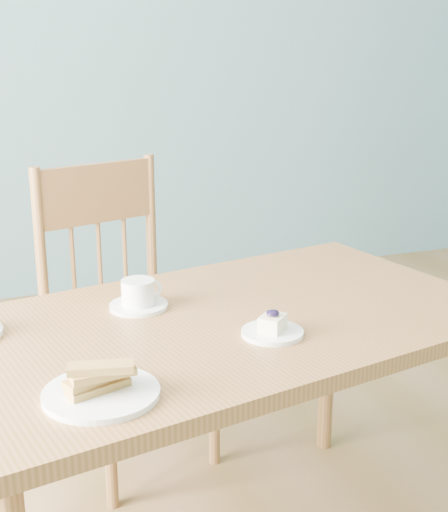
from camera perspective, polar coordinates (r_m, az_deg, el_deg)
The scene contains 6 objects.
room at distance 1.57m, azimuth 15.36°, elevation 17.28°, with size 5.01×5.01×2.71m.
dining_table at distance 1.70m, azimuth -0.05°, elevation -7.10°, with size 1.43×1.00×0.70m.
dining_chair at distance 2.28m, azimuth -8.01°, elevation -4.68°, with size 0.55×0.53×0.97m.
cheesecake_plate_near at distance 1.58m, azimuth 3.90°, elevation -5.81°, with size 0.14×0.14×0.06m.
coffee_cup at distance 1.74m, azimuth -6.84°, elevation -3.20°, with size 0.14×0.14×0.07m.
biscotti_plate at distance 1.33m, azimuth -9.83°, elevation -10.21°, with size 0.21×0.21×0.07m.
Camera 1 is at (-0.89, -1.29, 1.32)m, focal length 50.00 mm.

